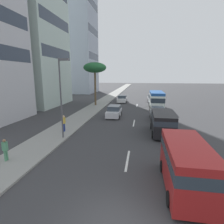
% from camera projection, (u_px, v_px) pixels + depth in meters
% --- Properties ---
extents(ground_plane, '(198.00, 198.00, 0.00)m').
position_uv_depth(ground_plane, '(137.00, 104.00, 37.54)').
color(ground_plane, '#38383A').
extents(sidewalk_right, '(162.00, 3.35, 0.15)m').
position_uv_depth(sidewalk_right, '(102.00, 103.00, 38.75)').
color(sidewalk_right, gray).
rests_on(sidewalk_right, ground_plane).
extents(lane_stripe_near, '(3.20, 0.16, 0.01)m').
position_uv_depth(lane_stripe_near, '(128.00, 160.00, 12.76)').
color(lane_stripe_near, silver).
rests_on(lane_stripe_near, ground_plane).
extents(lane_stripe_mid, '(3.20, 0.16, 0.01)m').
position_uv_depth(lane_stripe_mid, '(134.00, 123.00, 22.60)').
color(lane_stripe_mid, silver).
rests_on(lane_stripe_mid, ground_plane).
extents(lane_stripe_far, '(3.20, 0.16, 0.01)m').
position_uv_depth(lane_stripe_far, '(137.00, 105.00, 35.57)').
color(lane_stripe_far, silver).
rests_on(lane_stripe_far, ground_plane).
extents(car_lead, '(4.27, 1.83, 1.70)m').
position_uv_depth(car_lead, '(158.00, 114.00, 24.20)').
color(car_lead, silver).
rests_on(car_lead, ground_plane).
extents(car_second, '(4.04, 1.88, 1.72)m').
position_uv_depth(car_second, '(152.00, 98.00, 39.97)').
color(car_second, silver).
rests_on(car_second, ground_plane).
extents(van_third, '(5.06, 2.19, 2.24)m').
position_uv_depth(van_third, '(162.00, 122.00, 18.22)').
color(van_third, black).
rests_on(van_third, ground_plane).
extents(van_fourth, '(5.07, 2.20, 2.52)m').
position_uv_depth(van_fourth, '(186.00, 163.00, 9.31)').
color(van_fourth, '#A51E1E').
rests_on(van_fourth, ground_plane).
extents(minibus_fifth, '(6.51, 2.40, 3.03)m').
position_uv_depth(minibus_fifth, '(156.00, 99.00, 31.88)').
color(minibus_fifth, silver).
rests_on(minibus_fifth, ground_plane).
extents(car_sixth, '(4.12, 1.93, 1.54)m').
position_uv_depth(car_sixth, '(122.00, 99.00, 39.66)').
color(car_sixth, white).
rests_on(car_sixth, ground_plane).
extents(car_seventh, '(4.15, 1.89, 1.61)m').
position_uv_depth(car_seventh, '(114.00, 112.00, 25.82)').
color(car_seventh, silver).
rests_on(car_seventh, ground_plane).
extents(pedestrian_near_lamp, '(0.30, 0.35, 1.55)m').
position_uv_depth(pedestrian_near_lamp, '(5.00, 149.00, 12.23)').
color(pedestrian_near_lamp, '#4C8C66').
rests_on(pedestrian_near_lamp, sidewalk_right).
extents(pedestrian_mid_block, '(0.35, 0.27, 1.72)m').
position_uv_depth(pedestrian_mid_block, '(64.00, 123.00, 18.61)').
color(pedestrian_mid_block, navy).
rests_on(pedestrian_mid_block, sidewalk_right).
extents(palm_tree, '(4.32, 4.32, 8.13)m').
position_uv_depth(palm_tree, '(95.00, 68.00, 33.87)').
color(palm_tree, brown).
rests_on(palm_tree, sidewalk_right).
extents(street_lamp, '(0.24, 0.97, 7.26)m').
position_uv_depth(street_lamp, '(62.00, 90.00, 16.03)').
color(street_lamp, '#4C4C51').
rests_on(street_lamp, sidewalk_right).
extents(office_tower_far, '(12.55, 11.20, 43.81)m').
position_uv_depth(office_tower_far, '(77.00, 24.00, 57.63)').
color(office_tower_far, '#99A3B2').
rests_on(office_tower_far, ground_plane).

